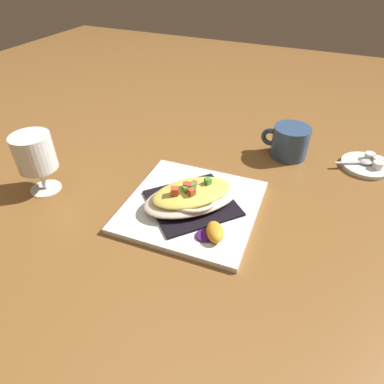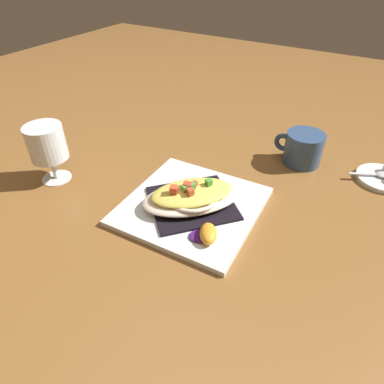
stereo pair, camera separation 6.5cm
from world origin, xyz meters
name	(u,v)px [view 2 (the right image)]	position (x,y,z in m)	size (l,w,h in m)	color
ground_plane	(192,208)	(0.00, 0.00, 0.00)	(2.60, 2.60, 0.00)	brown
square_plate	(192,206)	(0.00, 0.00, 0.01)	(0.26, 0.26, 0.01)	white
folded_napkin	(192,203)	(0.00, 0.00, 0.01)	(0.16, 0.15, 0.00)	black
gratin_dish	(192,195)	(0.00, 0.00, 0.03)	(0.21, 0.22, 0.05)	beige
orange_garnish	(207,234)	(0.07, -0.07, 0.02)	(0.07, 0.06, 0.02)	#471968
coffee_mug	(302,150)	(0.13, 0.28, 0.03)	(0.12, 0.09, 0.08)	#304B71
stemmed_glass	(47,146)	(-0.32, -0.07, 0.09)	(0.08, 0.08, 0.13)	white
creamer_saucer	(382,178)	(0.32, 0.31, 0.01)	(0.11, 0.11, 0.01)	white
spoon	(381,175)	(0.31, 0.30, 0.01)	(0.09, 0.06, 0.01)	silver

